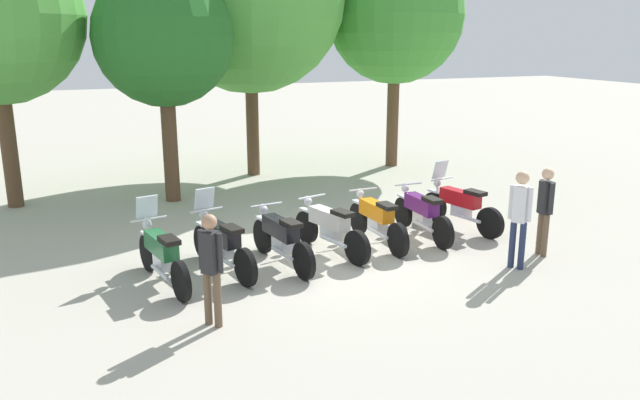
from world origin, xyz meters
name	(u,v)px	position (x,y,z in m)	size (l,w,h in m)	color
ground_plane	(330,253)	(0.00, 0.00, 0.00)	(80.00, 80.00, 0.00)	#ADA899
motorcycle_0	(162,254)	(-3.13, -0.38, 0.52)	(0.68, 2.17, 1.37)	black
motorcycle_1	(222,243)	(-2.09, -0.18, 0.52)	(0.75, 2.15, 1.37)	black
motorcycle_2	(281,238)	(-1.05, -0.25, 0.50)	(0.62, 2.18, 0.99)	black
motorcycle_3	(330,227)	(-0.01, 0.00, 0.50)	(0.77, 2.15, 0.99)	black
motorcycle_4	(377,219)	(1.03, 0.14, 0.50)	(0.62, 2.19, 0.99)	black
motorcycle_5	(422,213)	(2.07, 0.20, 0.50)	(0.62, 2.19, 0.99)	black
motorcycle_6	(460,205)	(3.10, 0.38, 0.52)	(0.73, 2.16, 1.37)	black
person_0	(211,262)	(-2.71, -2.19, 0.94)	(0.32, 0.36, 1.62)	brown
person_1	(545,205)	(3.57, -1.58, 0.96)	(0.25, 0.41, 1.65)	brown
person_2	(520,212)	(2.70, -1.96, 1.02)	(0.32, 0.38, 1.73)	#232D4C
tree_1	(164,38)	(-2.07, 5.01, 3.89)	(3.24, 3.24, 5.53)	brown
tree_3	(396,15)	(4.95, 6.79, 4.50)	(4.03, 4.03, 6.53)	brown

